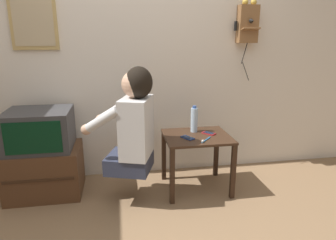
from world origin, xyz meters
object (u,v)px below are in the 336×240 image
object	(u,v)px
person	(133,122)
toothbrush	(206,140)
wall_phone_antique	(248,23)
water_bottle	(194,120)
cell_phone_held	(188,138)
television	(40,130)
framed_picture	(33,22)
cell_phone_spare	(209,133)

from	to	relation	value
person	toothbrush	xyz separation A→B (m)	(0.62, -0.02, -0.19)
wall_phone_antique	water_bottle	bearing A→B (deg)	-154.79
cell_phone_held	television	bearing A→B (deg)	139.84
television	toothbrush	size ratio (longest dim) A/B	3.96
wall_phone_antique	framed_picture	distance (m)	1.99
toothbrush	cell_phone_held	bearing A→B (deg)	9.49
television	cell_phone_spare	distance (m)	1.52
wall_phone_antique	framed_picture	size ratio (longest dim) A/B	1.61
toothbrush	television	bearing A→B (deg)	29.13
cell_phone_held	toothbrush	world-z (taller)	toothbrush
framed_picture	cell_phone_spare	bearing A→B (deg)	-15.09
person	cell_phone_spare	xyz separation A→B (m)	(0.70, 0.15, -0.19)
television	toothbrush	xyz separation A→B (m)	(1.43, -0.31, -0.07)
wall_phone_antique	framed_picture	world-z (taller)	framed_picture
television	framed_picture	xyz separation A→B (m)	(-0.01, 0.28, 0.92)
television	wall_phone_antique	bearing A→B (deg)	6.82
person	toothbrush	distance (m)	0.64
television	cell_phone_held	world-z (taller)	television
person	cell_phone_spare	distance (m)	0.74
water_bottle	wall_phone_antique	bearing A→B (deg)	25.21
person	cell_phone_held	xyz separation A→B (m)	(0.48, 0.06, -0.19)
framed_picture	cell_phone_held	bearing A→B (deg)	-21.05
framed_picture	toothbrush	bearing A→B (deg)	-22.18
television	wall_phone_antique	distance (m)	2.19
water_bottle	person	bearing A→B (deg)	-157.39
wall_phone_antique	cell_phone_spare	world-z (taller)	wall_phone_antique
framed_picture	cell_phone_held	xyz separation A→B (m)	(1.30, -0.50, -0.99)
framed_picture	toothbrush	size ratio (longest dim) A/B	3.52
water_bottle	toothbrush	xyz separation A→B (m)	(0.04, -0.27, -0.11)
toothbrush	person	bearing A→B (deg)	39.03
cell_phone_spare	television	bearing A→B (deg)	135.76
person	cell_phone_held	bearing A→B (deg)	-64.07
person	cell_phone_held	size ratio (longest dim) A/B	6.46
person	cell_phone_spare	bearing A→B (deg)	-59.30
framed_picture	toothbrush	world-z (taller)	framed_picture
cell_phone_held	cell_phone_spare	world-z (taller)	same
cell_phone_spare	toothbrush	world-z (taller)	toothbrush
television	water_bottle	size ratio (longest dim) A/B	2.18
wall_phone_antique	cell_phone_held	world-z (taller)	wall_phone_antique
person	cell_phone_spare	size ratio (longest dim) A/B	6.62
cell_phone_spare	water_bottle	world-z (taller)	water_bottle
person	wall_phone_antique	bearing A→B (deg)	-47.66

